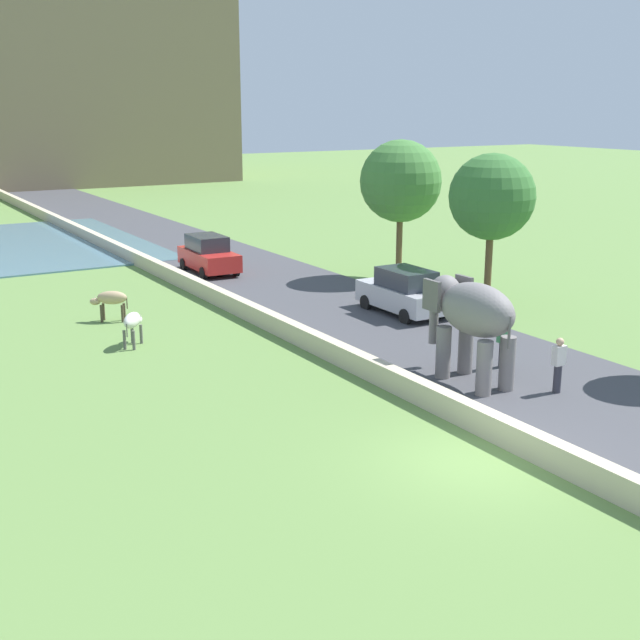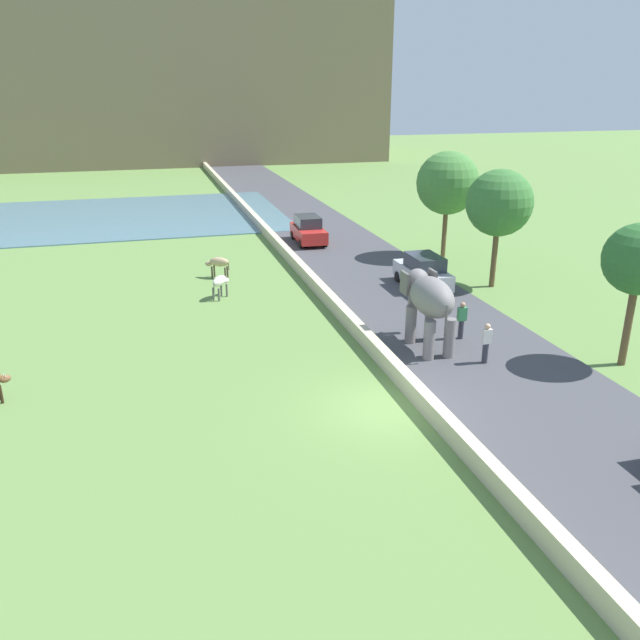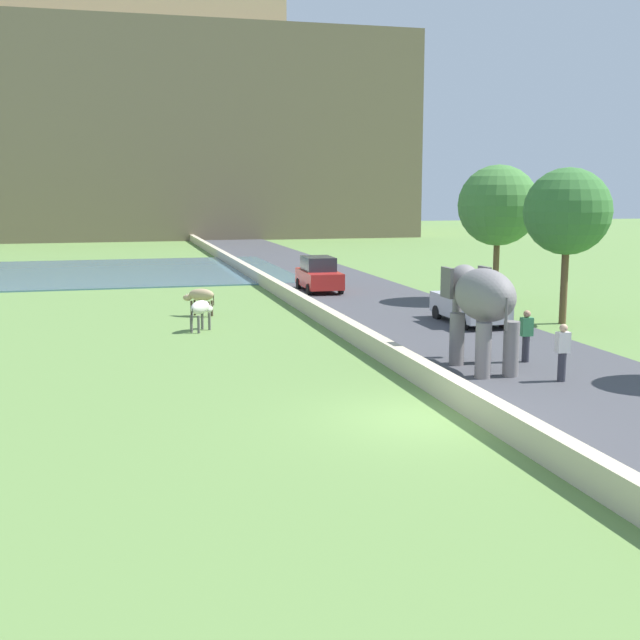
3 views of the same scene
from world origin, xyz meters
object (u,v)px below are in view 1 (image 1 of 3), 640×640
object	(u,v)px
person_beside_elephant	(503,341)
person_trailing	(558,364)
car_silver	(404,292)
cow_tan	(111,299)
cow_white	(133,322)
car_red	(208,255)
elephant	(471,315)

from	to	relation	value
person_beside_elephant	person_trailing	distance (m)	2.51
car_silver	cow_tan	distance (m)	10.95
person_beside_elephant	cow_white	world-z (taller)	person_beside_elephant
car_silver	cow_tan	xyz separation A→B (m)	(-9.86, 4.77, -0.06)
car_red	cow_tan	bearing A→B (deg)	-136.00
elephant	cow_white	bearing A→B (deg)	129.31
person_beside_elephant	car_red	distance (m)	18.27
person_trailing	car_silver	size ratio (longest dim) A/B	0.41
person_beside_elephant	car_silver	xyz separation A→B (m)	(1.40, 6.95, 0.03)
car_red	car_silver	bearing A→B (deg)	-74.36
person_trailing	cow_tan	xyz separation A→B (m)	(-8.18, 14.20, -0.04)
cow_white	cow_tan	bearing A→B (deg)	84.22
person_beside_elephant	cow_white	distance (m)	12.00
elephant	cow_white	world-z (taller)	elephant
car_red	cow_white	distance (m)	12.29
car_red	elephant	bearing A→B (deg)	-90.00
car_red	cow_white	size ratio (longest dim) A/B	3.10
elephant	cow_tan	size ratio (longest dim) A/B	2.54
cow_white	person_trailing	bearing A→B (deg)	-51.23
cow_tan	cow_white	distance (m)	3.59
person_beside_elephant	person_trailing	world-z (taller)	same
car_silver	car_red	world-z (taller)	same
car_red	cow_white	world-z (taller)	car_red
person_trailing	car_silver	world-z (taller)	car_silver
elephant	person_beside_elephant	xyz separation A→B (m)	(1.75, 0.49, -1.16)
person_trailing	cow_tan	size ratio (longest dim) A/B	1.19
elephant	car_red	xyz separation A→B (m)	(0.00, 18.68, -1.14)
person_beside_elephant	car_silver	world-z (taller)	car_silver
car_silver	car_red	distance (m)	11.68
person_trailing	cow_tan	distance (m)	16.39
person_trailing	cow_tan	bearing A→B (deg)	119.93
person_beside_elephant	cow_tan	bearing A→B (deg)	125.83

